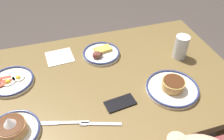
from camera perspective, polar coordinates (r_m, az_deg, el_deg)
The scene contains 10 objects.
dining_table at distance 1.31m, azimuth -0.74°, elevation -4.88°, with size 1.35×0.86×0.72m.
plate_near_main at distance 1.31m, azimuth -23.22°, elevation -2.48°, with size 0.23×0.23×0.04m.
plate_center_pancakes at distance 1.38m, azimuth -2.74°, elevation 4.02°, with size 0.22×0.22×0.05m.
plate_far_companion at distance 1.08m, azimuth -22.90°, elevation -13.22°, with size 0.22×0.22×0.10m.
plate_far_side at distance 1.20m, azimuth 14.41°, elevation -4.09°, with size 0.26×0.26×0.06m.
drinking_glass at distance 1.40m, azimuth 16.32°, elevation 5.13°, with size 0.08×0.08×0.14m.
cell_phone at distance 1.12m, azimuth 2.21°, elevation -7.95°, with size 0.14×0.07×0.01m, color black.
paper_napkin at distance 1.41m, azimuth -12.56°, elevation 3.09°, with size 0.15×0.14×0.00m, color white.
fork_near at distance 1.05m, azimuth -2.85°, elevation -12.92°, with size 0.18×0.07×0.01m.
butter_knife at distance 1.07m, azimuth -11.68°, elevation -12.42°, with size 0.22×0.08×0.01m.
Camera 1 is at (0.25, 0.87, 1.57)m, focal length 37.75 mm.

